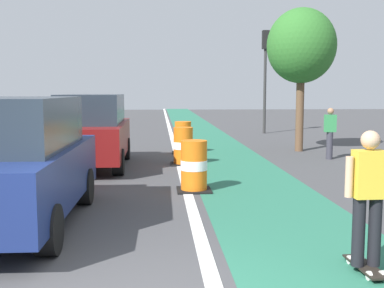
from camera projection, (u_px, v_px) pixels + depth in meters
name	position (u px, v px, depth m)	size (l,w,h in m)	color
bike_lane_strip	(219.00, 152.00, 16.75)	(2.50, 80.00, 0.01)	#286B51
lane_divider_stripe	(176.00, 152.00, 16.65)	(0.20, 80.00, 0.01)	silver
skateboarder_on_lane	(368.00, 197.00, 5.60)	(0.57, 0.81, 1.69)	black
parked_suv_nearest	(15.00, 162.00, 7.53)	(1.96, 4.62, 2.04)	navy
parked_suv_second	(92.00, 130.00, 13.44)	(1.95, 4.62, 2.04)	maroon
traffic_barrel_front	(194.00, 166.00, 10.24)	(0.73, 0.73, 1.09)	orange
traffic_barrel_mid	(183.00, 146.00, 13.91)	(0.73, 0.73, 1.09)	orange
traffic_barrel_back	(183.00, 138.00, 16.48)	(0.73, 0.73, 1.09)	orange
traffic_light_corner	(265.00, 63.00, 23.81)	(0.41, 0.32, 5.10)	#2D2D2D
pedestrian_crossing	(330.00, 132.00, 14.97)	(0.34, 0.20, 1.61)	#33333D
street_tree_sidewalk	(301.00, 47.00, 16.68)	(2.40, 2.40, 5.00)	brown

